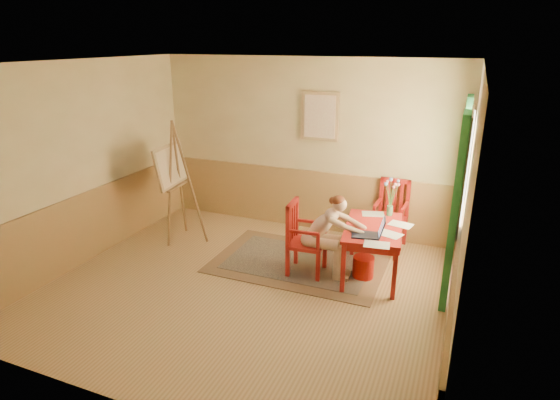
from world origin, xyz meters
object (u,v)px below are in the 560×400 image
at_px(table, 373,233).
at_px(laptop, 371,232).
at_px(figure, 327,232).
at_px(chair_back, 391,214).
at_px(easel, 173,170).
at_px(chair_left, 303,238).

relative_size(table, laptop, 2.86).
distance_m(table, figure, 0.62).
distance_m(chair_back, laptop, 1.42).
bearing_deg(table, laptop, -84.95).
height_order(laptop, easel, easel).
bearing_deg(chair_back, laptop, -91.47).
bearing_deg(chair_back, table, -93.52).
bearing_deg(easel, laptop, -7.28).
bearing_deg(figure, chair_back, 64.25).
distance_m(chair_left, laptop, 0.95).
bearing_deg(easel, chair_left, -8.46).
xyz_separation_m(chair_back, figure, (-0.63, -1.31, 0.12)).
bearing_deg(chair_left, laptop, -4.33).
relative_size(chair_back, figure, 0.90).
distance_m(figure, easel, 2.63).
relative_size(chair_left, figure, 0.87).
bearing_deg(figure, easel, 173.05).
distance_m(chair_left, easel, 2.36).
distance_m(table, laptop, 0.36).
bearing_deg(chair_back, easel, -162.73).
height_order(figure, easel, easel).
xyz_separation_m(laptop, easel, (-3.16, 0.40, 0.36)).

